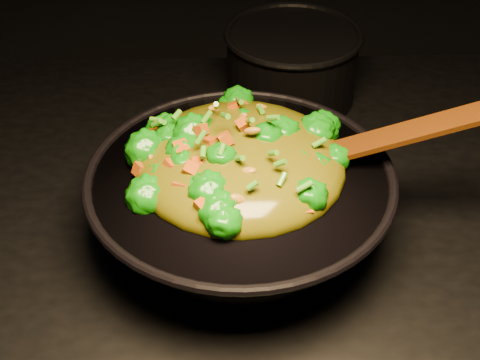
{
  "coord_description": "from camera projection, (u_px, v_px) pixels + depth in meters",
  "views": [
    {
      "loc": [
        -0.11,
        -0.6,
        1.48
      ],
      "look_at": [
        -0.09,
        0.01,
        0.98
      ],
      "focal_mm": 50.0,
      "sensor_mm": 36.0,
      "label": 1
    }
  ],
  "objects": [
    {
      "name": "spatula",
      "position": [
        393.0,
        136.0,
        0.76
      ],
      "size": [
        0.23,
        0.06,
        0.1
      ],
      "primitive_type": "cube",
      "rotation": [
        0.0,
        -0.38,
        -0.1
      ],
      "color": "#351605",
      "rests_on": "wok"
    },
    {
      "name": "stir_fry",
      "position": [
        240.0,
        138.0,
        0.75
      ],
      "size": [
        0.29,
        0.29,
        0.09
      ],
      "primitive_type": null,
      "rotation": [
        0.0,
        0.0,
        -0.21
      ],
      "color": "#127A08",
      "rests_on": "wok"
    },
    {
      "name": "wok",
      "position": [
        240.0,
        207.0,
        0.8
      ],
      "size": [
        0.38,
        0.38,
        0.1
      ],
      "primitive_type": null,
      "rotation": [
        0.0,
        0.0,
        -0.08
      ],
      "color": "black",
      "rests_on": "stovetop"
    },
    {
      "name": "back_pot",
      "position": [
        292.0,
        65.0,
        1.05
      ],
      "size": [
        0.24,
        0.24,
        0.12
      ],
      "primitive_type": "cylinder",
      "rotation": [
        0.0,
        0.0,
        -0.18
      ],
      "color": "black",
      "rests_on": "stovetop"
    }
  ]
}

